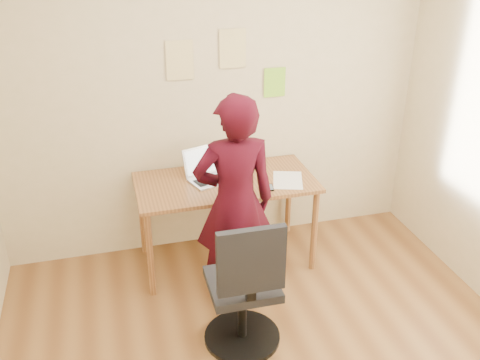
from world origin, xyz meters
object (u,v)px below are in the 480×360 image
object	(u,v)px
phone	(269,187)
person	(235,203)
laptop	(208,173)
office_chair	(245,294)
desk	(226,191)

from	to	relation	value
phone	person	world-z (taller)	person
laptop	office_chair	size ratio (longest dim) A/B	0.40
phone	person	size ratio (longest dim) A/B	0.08
office_chair	person	bearing A→B (deg)	82.63
person	desk	bearing A→B (deg)	-93.37
laptop	person	bearing A→B (deg)	-100.36
desk	laptop	world-z (taller)	laptop
laptop	phone	world-z (taller)	laptop
person	laptop	bearing A→B (deg)	-79.94
phone	desk	bearing A→B (deg)	154.71
phone	person	xyz separation A→B (m)	(-0.34, -0.26, 0.05)
office_chair	person	size ratio (longest dim) A/B	0.62
office_chair	person	xyz separation A→B (m)	(0.08, 0.54, 0.37)
desk	phone	xyz separation A→B (m)	(0.29, -0.21, 0.09)
office_chair	phone	bearing A→B (deg)	63.12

